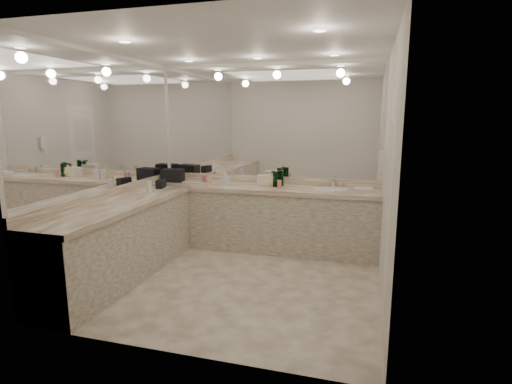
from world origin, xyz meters
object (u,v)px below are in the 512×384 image
(wall_phone, at_px, (382,161))
(soap_bottle_c, at_px, (272,179))
(black_toiletry_bag, at_px, (173,176))
(cream_cosmetic_case, at_px, (266,180))
(soap_bottle_b, at_px, (225,178))
(soap_bottle_a, at_px, (225,176))
(hand_towel, at_px, (364,190))
(sink, at_px, (331,190))

(wall_phone, distance_m, soap_bottle_c, 1.58)
(black_toiletry_bag, distance_m, soap_bottle_c, 1.51)
(cream_cosmetic_case, xyz_separation_m, soap_bottle_b, (-0.56, -0.15, 0.03))
(cream_cosmetic_case, height_order, soap_bottle_a, soap_bottle_a)
(hand_towel, bearing_deg, soap_bottle_c, 177.89)
(cream_cosmetic_case, distance_m, soap_bottle_b, 0.58)
(cream_cosmetic_case, height_order, soap_bottle_c, soap_bottle_c)
(black_toiletry_bag, bearing_deg, soap_bottle_c, 1.90)
(soap_bottle_b, bearing_deg, soap_bottle_c, 11.99)
(soap_bottle_a, distance_m, soap_bottle_c, 0.71)
(black_toiletry_bag, height_order, soap_bottle_c, soap_bottle_c)
(soap_bottle_a, bearing_deg, black_toiletry_bag, -174.58)
(soap_bottle_c, bearing_deg, soap_bottle_a, 177.94)
(soap_bottle_b, relative_size, soap_bottle_c, 1.09)
(hand_towel, distance_m, soap_bottle_c, 1.25)
(cream_cosmetic_case, xyz_separation_m, soap_bottle_c, (0.08, -0.01, 0.02))
(soap_bottle_a, bearing_deg, sink, -3.21)
(wall_phone, height_order, black_toiletry_bag, wall_phone)
(cream_cosmetic_case, relative_size, soap_bottle_c, 1.34)
(sink, height_order, soap_bottle_c, soap_bottle_c)
(black_toiletry_bag, distance_m, cream_cosmetic_case, 1.43)
(black_toiletry_bag, height_order, soap_bottle_b, soap_bottle_b)
(cream_cosmetic_case, xyz_separation_m, hand_towel, (1.33, -0.06, -0.05))
(cream_cosmetic_case, bearing_deg, soap_bottle_c, -18.49)
(cream_cosmetic_case, distance_m, hand_towel, 1.34)
(black_toiletry_bag, bearing_deg, soap_bottle_a, 5.42)
(soap_bottle_c, bearing_deg, hand_towel, -2.11)
(wall_phone, height_order, soap_bottle_a, wall_phone)
(wall_phone, height_order, hand_towel, wall_phone)
(black_toiletry_bag, height_order, cream_cosmetic_case, black_toiletry_bag)
(wall_phone, height_order, soap_bottle_c, wall_phone)
(black_toiletry_bag, distance_m, soap_bottle_a, 0.80)
(sink, bearing_deg, soap_bottle_a, 176.79)
(sink, relative_size, wall_phone, 1.83)
(wall_phone, bearing_deg, hand_towel, 109.93)
(wall_phone, bearing_deg, soap_bottle_c, 158.67)
(black_toiletry_bag, relative_size, cream_cosmetic_case, 1.27)
(cream_cosmetic_case, bearing_deg, sink, -13.69)
(hand_towel, relative_size, soap_bottle_c, 1.20)
(hand_towel, distance_m, soap_bottle_b, 1.90)
(cream_cosmetic_case, relative_size, hand_towel, 1.12)
(cream_cosmetic_case, height_order, hand_towel, cream_cosmetic_case)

